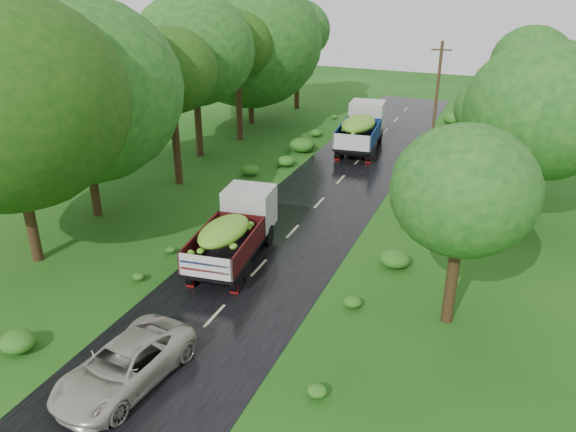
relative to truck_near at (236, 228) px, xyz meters
The scene contains 10 objects.
ground 8.68m from the truck_near, 81.11° to the right, with size 120.00×120.00×0.00m, color #11440E.
road 3.99m from the truck_near, 69.03° to the right, with size 6.50×80.00×0.02m, color black.
road_lines 3.16m from the truck_near, 61.64° to the right, with size 0.12×69.60×0.00m.
truck_near is the anchor object (origin of this frame).
truck_far 18.29m from the truck_near, 87.67° to the left, with size 3.18×7.31×2.98m.
car 8.87m from the truck_near, 86.39° to the right, with size 2.31×5.02×1.39m, color #B1AA9D.
utility_pole 20.36m from the truck_near, 73.99° to the left, with size 1.34×0.29×7.65m.
trees_left 14.99m from the truck_near, 129.34° to the left, with size 6.16×35.64×9.22m.
trees_right 15.31m from the truck_near, 43.00° to the left, with size 5.88×26.15×7.90m.
shrubs 5.83m from the truck_near, 76.62° to the left, with size 11.90×44.00×0.70m.
Camera 1 is at (9.42, -11.54, 12.29)m, focal length 35.00 mm.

